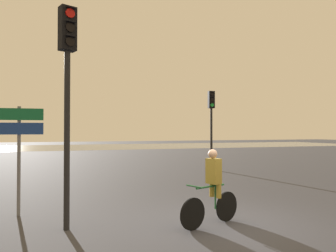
{
  "coord_description": "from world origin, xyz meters",
  "views": [
    {
      "loc": [
        -3.36,
        -6.24,
        2.0
      ],
      "look_at": [
        0.5,
        5.0,
        2.2
      ],
      "focal_mm": 35.0,
      "sensor_mm": 36.0,
      "label": 1
    }
  ],
  "objects_px": {
    "cyclist": "(213,187)",
    "traffic_light_near_left": "(67,75)",
    "direction_sign_post": "(19,140)",
    "traffic_light_far_right": "(211,115)"
  },
  "relations": [
    {
      "from": "direction_sign_post",
      "to": "cyclist",
      "type": "relative_size",
      "value": 1.6
    },
    {
      "from": "cyclist",
      "to": "traffic_light_near_left",
      "type": "bearing_deg",
      "value": 56.93
    },
    {
      "from": "traffic_light_near_left",
      "to": "traffic_light_far_right",
      "type": "bearing_deg",
      "value": -152.21
    },
    {
      "from": "traffic_light_near_left",
      "to": "direction_sign_post",
      "type": "bearing_deg",
      "value": -75.71
    },
    {
      "from": "traffic_light_far_right",
      "to": "cyclist",
      "type": "height_order",
      "value": "traffic_light_far_right"
    },
    {
      "from": "cyclist",
      "to": "traffic_light_far_right",
      "type": "bearing_deg",
      "value": -47.03
    },
    {
      "from": "traffic_light_near_left",
      "to": "traffic_light_far_right",
      "type": "distance_m",
      "value": 11.4
    },
    {
      "from": "traffic_light_near_left",
      "to": "direction_sign_post",
      "type": "relative_size",
      "value": 1.75
    },
    {
      "from": "traffic_light_far_right",
      "to": "cyclist",
      "type": "xyz_separation_m",
      "value": [
        -4.57,
        -9.2,
        -2.06
      ]
    },
    {
      "from": "traffic_light_near_left",
      "to": "direction_sign_post",
      "type": "distance_m",
      "value": 2.28
    }
  ]
}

